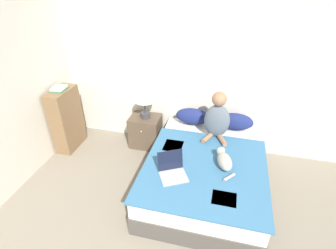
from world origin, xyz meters
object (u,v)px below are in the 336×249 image
at_px(nightstand, 146,131).
at_px(book_stack_top, 59,89).
at_px(bed, 205,173).
at_px(table_lamp, 145,98).
at_px(pillow_near, 192,116).
at_px(pillow_far, 236,121).
at_px(bookshelf, 67,119).
at_px(person_sitting, 217,118).
at_px(laptop_open, 172,171).
at_px(cat_tabby, 224,160).

distance_m(nightstand, book_stack_top, 1.50).
xyz_separation_m(bed, table_lamp, (-1.09, 0.78, 0.64)).
height_order(pillow_near, pillow_far, same).
bearing_deg(bookshelf, person_sitting, 2.79).
xyz_separation_m(pillow_far, laptop_open, (-0.70, -1.24, -0.07)).
bearing_deg(table_lamp, pillow_far, 2.42).
bearing_deg(person_sitting, bed, -96.15).
bearing_deg(bed, person_sitting, 83.85).
bearing_deg(bed, cat_tabby, -22.22).
height_order(pillow_far, book_stack_top, book_stack_top).
bearing_deg(bookshelf, bed, -10.77).
bearing_deg(laptop_open, bed, 19.11).
relative_size(laptop_open, book_stack_top, 1.67).
bearing_deg(book_stack_top, cat_tabby, -11.73).
bearing_deg(pillow_far, pillow_near, 180.00).
xyz_separation_m(nightstand, book_stack_top, (-1.23, -0.34, 0.79)).
xyz_separation_m(nightstand, table_lamp, (0.01, -0.00, 0.62)).
distance_m(bed, person_sitting, 0.79).
xyz_separation_m(bookshelf, book_stack_top, (0.00, -0.00, 0.54)).
bearing_deg(nightstand, laptop_open, -58.03).
distance_m(bed, cat_tabby, 0.42).
height_order(cat_tabby, table_lamp, table_lamp).
distance_m(cat_tabby, laptop_open, 0.67).
distance_m(person_sitting, bookshelf, 2.41).
relative_size(nightstand, book_stack_top, 2.14).
distance_m(pillow_near, laptop_open, 1.24).
height_order(bed, laptop_open, laptop_open).
xyz_separation_m(bed, pillow_near, (-0.33, 0.84, 0.38)).
bearing_deg(book_stack_top, table_lamp, 15.18).
bearing_deg(person_sitting, book_stack_top, -177.11).
relative_size(pillow_near, table_lamp, 1.10).
relative_size(table_lamp, book_stack_top, 1.88).
distance_m(cat_tabby, table_lamp, 1.60).
bearing_deg(laptop_open, nightstand, 93.16).
relative_size(cat_tabby, nightstand, 0.93).
height_order(pillow_far, cat_tabby, pillow_far).
relative_size(laptop_open, bookshelf, 0.41).
distance_m(cat_tabby, bookshelf, 2.61).
height_order(pillow_near, bookshelf, bookshelf).
height_order(nightstand, table_lamp, table_lamp).
bearing_deg(bed, laptop_open, -132.08).
bearing_deg(bookshelf, cat_tabby, -11.82).
bearing_deg(cat_tabby, nightstand, 36.54).
distance_m(laptop_open, nightstand, 1.42).
bearing_deg(person_sitting, laptop_open, -113.78).
distance_m(pillow_near, pillow_far, 0.67).
bearing_deg(table_lamp, cat_tabby, -33.48).
bearing_deg(nightstand, person_sitting, -10.67).
height_order(person_sitting, nightstand, person_sitting).
bearing_deg(book_stack_top, bookshelf, 94.74).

